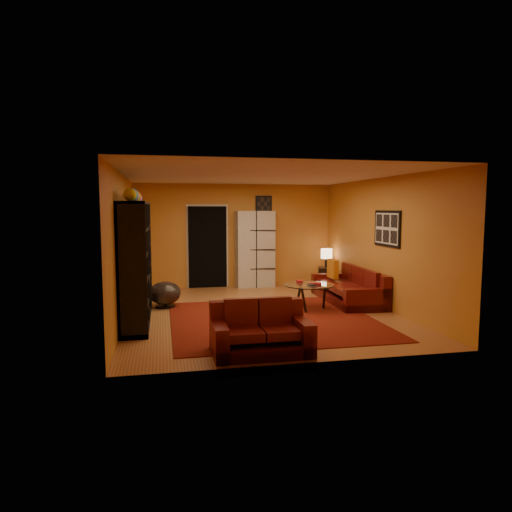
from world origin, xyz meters
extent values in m
plane|color=brown|center=(0.00, 0.00, 0.00)|extent=(6.00, 6.00, 0.00)
plane|color=white|center=(0.00, 0.00, 2.60)|extent=(6.00, 6.00, 0.00)
plane|color=#C1762A|center=(0.00, 3.00, 1.30)|extent=(6.00, 0.00, 6.00)
plane|color=#C1762A|center=(0.00, -3.00, 1.30)|extent=(6.00, 0.00, 6.00)
plane|color=#C1762A|center=(-2.50, 0.00, 1.30)|extent=(0.00, 6.00, 6.00)
plane|color=#C1762A|center=(2.50, 0.00, 1.30)|extent=(0.00, 6.00, 6.00)
cube|color=#531009|center=(0.10, -0.70, 0.01)|extent=(3.60, 3.60, 0.01)
cube|color=black|center=(-0.70, 2.96, 1.02)|extent=(0.95, 0.10, 2.04)
cube|color=black|center=(2.48, -0.30, 1.60)|extent=(0.03, 1.00, 0.70)
cube|color=black|center=(0.75, 2.98, 2.05)|extent=(0.42, 0.03, 0.52)
cube|color=black|center=(-2.27, 0.00, 1.05)|extent=(0.45, 3.00, 2.10)
imported|color=black|center=(-2.23, -0.06, 0.99)|extent=(0.94, 0.12, 0.54)
cube|color=#4D0B0A|center=(2.05, 0.56, 0.16)|extent=(0.99, 2.28, 0.32)
cube|color=#4D0B0A|center=(2.42, 0.55, 0.42)|extent=(0.25, 2.26, 0.85)
cube|color=#4D0B0A|center=(2.02, -0.47, 0.31)|extent=(0.93, 0.21, 0.62)
cube|color=#4D0B0A|center=(2.08, 1.60, 0.31)|extent=(0.93, 0.21, 0.62)
cube|color=#4D0B0A|center=(1.99, -0.07, 0.47)|extent=(0.72, 0.63, 0.12)
cube|color=#4D0B0A|center=(2.01, 0.56, 0.47)|extent=(0.72, 0.63, 0.12)
cube|color=#4D0B0A|center=(2.03, 1.20, 0.47)|extent=(0.72, 0.63, 0.12)
cube|color=#4D0B0A|center=(-0.51, -2.50, 0.16)|extent=(1.34, 0.81, 0.32)
cube|color=#4D0B0A|center=(-0.51, -2.19, 0.42)|extent=(1.34, 0.18, 0.85)
cube|color=#4D0B0A|center=(0.07, -2.50, 0.31)|extent=(0.18, 0.81, 0.62)
cube|color=#4D0B0A|center=(-1.09, -2.50, 0.31)|extent=(0.18, 0.81, 0.62)
cube|color=#4D0B0A|center=(-0.26, -2.54, 0.47)|extent=(0.47, 0.59, 0.12)
cube|color=#4D0B0A|center=(-0.76, -2.54, 0.47)|extent=(0.47, 0.59, 0.12)
cube|color=orange|center=(1.95, 1.18, 0.63)|extent=(0.12, 0.42, 0.42)
cylinder|color=silver|center=(0.99, -0.02, 0.49)|extent=(0.99, 0.99, 0.02)
cylinder|color=black|center=(1.30, -0.06, 0.25)|extent=(0.05, 0.05, 0.47)
cylinder|color=black|center=(0.87, 0.26, 0.25)|extent=(0.05, 0.05, 0.47)
cylinder|color=black|center=(0.81, -0.27, 0.25)|extent=(0.05, 0.05, 0.47)
cube|color=beige|center=(0.48, 2.80, 0.96)|extent=(0.99, 0.48, 1.92)
cylinder|color=black|center=(-1.78, 0.78, 0.02)|extent=(0.44, 0.44, 0.03)
cylinder|color=black|center=(-1.78, 0.78, 0.10)|extent=(0.06, 0.06, 0.15)
ellipsoid|color=#383231|center=(-1.78, 0.78, 0.29)|extent=(0.63, 0.63, 0.47)
cube|color=black|center=(2.25, 2.39, 0.25)|extent=(0.51, 0.51, 0.50)
cylinder|color=black|center=(2.25, 2.39, 0.61)|extent=(0.08, 0.08, 0.23)
cylinder|color=#FFC48C|center=(2.25, 2.39, 0.85)|extent=(0.28, 0.28, 0.25)
camera|label=1|loc=(-1.81, -8.47, 1.99)|focal=32.00mm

